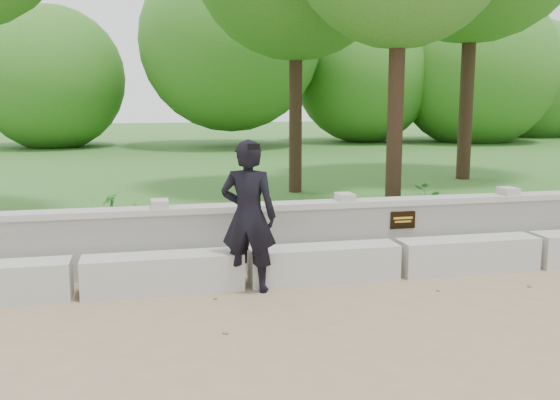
{
  "coord_description": "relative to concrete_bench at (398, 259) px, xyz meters",
  "views": [
    {
      "loc": [
        -3.21,
        -5.44,
        2.31
      ],
      "look_at": [
        -1.58,
        1.86,
        1.07
      ],
      "focal_mm": 40.0,
      "sensor_mm": 36.0,
      "label": 1
    }
  ],
  "objects": [
    {
      "name": "parapet_wall",
      "position": [
        0.0,
        0.7,
        0.24
      ],
      "size": [
        12.5,
        0.35,
        0.9
      ],
      "color": "#A3A19A",
      "rests_on": "ground"
    },
    {
      "name": "shrub_a",
      "position": [
        -3.29,
        1.59,
        0.31
      ],
      "size": [
        0.36,
        0.33,
        0.56
      ],
      "primitive_type": "imported",
      "rotation": [
        0.0,
        0.0,
        0.57
      ],
      "color": "#2B7427",
      "rests_on": "lawn"
    },
    {
      "name": "lawn",
      "position": [
        -0.0,
        12.1,
        -0.1
      ],
      "size": [
        40.0,
        22.0,
        0.25
      ],
      "primitive_type": "cube",
      "color": "#276021",
      "rests_on": "ground"
    },
    {
      "name": "ground",
      "position": [
        -0.0,
        -1.9,
        -0.22
      ],
      "size": [
        80.0,
        80.0,
        0.0
      ],
      "primitive_type": "plane",
      "color": "#93765A",
      "rests_on": "ground"
    },
    {
      "name": "shrub_c",
      "position": [
        1.42,
        1.94,
        0.34
      ],
      "size": [
        0.68,
        0.62,
        0.63
      ],
      "primitive_type": "imported",
      "rotation": [
        0.0,
        0.0,
        3.39
      ],
      "color": "#2B7427",
      "rests_on": "lawn"
    },
    {
      "name": "shrub_d",
      "position": [
        -3.68,
        2.36,
        0.34
      ],
      "size": [
        0.4,
        0.43,
        0.63
      ],
      "primitive_type": "imported",
      "rotation": [
        0.0,
        0.0,
        4.98
      ],
      "color": "#2B7427",
      "rests_on": "lawn"
    },
    {
      "name": "man_main",
      "position": [
        -2.0,
        -0.19,
        0.69
      ],
      "size": [
        0.78,
        0.73,
        1.82
      ],
      "color": "black",
      "rests_on": "ground"
    },
    {
      "name": "concrete_bench",
      "position": [
        0.0,
        0.0,
        0.0
      ],
      "size": [
        11.9,
        0.45,
        0.45
      ],
      "color": "#AEABA4",
      "rests_on": "ground"
    },
    {
      "name": "shrub_b",
      "position": [
        2.83,
        1.4,
        0.28
      ],
      "size": [
        0.36,
        0.35,
        0.51
      ],
      "primitive_type": "imported",
      "rotation": [
        0.0,
        0.0,
        2.47
      ],
      "color": "#2B7427",
      "rests_on": "lawn"
    }
  ]
}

